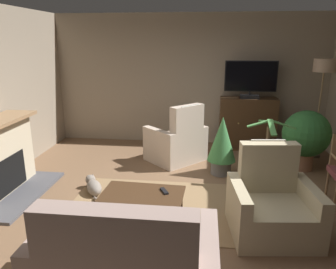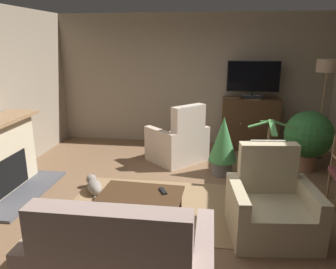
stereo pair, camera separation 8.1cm
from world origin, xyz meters
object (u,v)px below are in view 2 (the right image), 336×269
armchair_beside_cabinet (271,208)px  armchair_facing_sofa (179,143)px  tv_cabinet (250,125)px  potted_plant_on_hearth_side (266,171)px  potted_plant_tall_palm_by_window (308,136)px  sofa_floral (122,268)px  potted_plant_small_fern_corner (223,143)px  cat (94,186)px  floor_lamp (327,73)px  coffee_table (141,197)px  television (253,79)px  tv_remote (163,191)px

armchair_beside_cabinet → armchair_facing_sofa: armchair_facing_sofa is taller
tv_cabinet → potted_plant_on_hearth_side: (0.09, -1.81, -0.28)m
armchair_beside_cabinet → potted_plant_tall_palm_by_window: potted_plant_tall_palm_by_window is taller
sofa_floral → potted_plant_tall_palm_by_window: (2.36, 3.36, 0.27)m
tv_cabinet → potted_plant_tall_palm_by_window: 1.39m
armchair_beside_cabinet → potted_plant_tall_palm_by_window: size_ratio=0.98×
potted_plant_small_fern_corner → cat: bearing=-153.2°
cat → potted_plant_tall_palm_by_window: bearing=21.7°
sofa_floral → armchair_facing_sofa: armchair_facing_sofa is taller
sofa_floral → floor_lamp: floor_lamp is taller
sofa_floral → potted_plant_tall_palm_by_window: 4.11m
coffee_table → potted_plant_tall_palm_by_window: bearing=42.1°
potted_plant_tall_palm_by_window → potted_plant_small_fern_corner: 1.49m
television → armchair_beside_cabinet: size_ratio=0.99×
tv_cabinet → floor_lamp: bearing=-16.6°
television → floor_lamp: size_ratio=0.54×
potted_plant_on_hearth_side → cat: potted_plant_on_hearth_side is taller
potted_plant_small_fern_corner → armchair_facing_sofa: bearing=145.5°
coffee_table → armchair_facing_sofa: bearing=85.1°
tv_cabinet → potted_plant_tall_palm_by_window: size_ratio=1.08×
coffee_table → cat: 1.30m
cat → floor_lamp: floor_lamp is taller
sofa_floral → cat: bearing=116.2°
tv_remote → tv_cabinet: bearing=-49.9°
tv_remote → cat: (-1.16, 0.80, -0.37)m
armchair_beside_cabinet → potted_plant_tall_palm_by_window: 2.29m
potted_plant_small_fern_corner → tv_cabinet: bearing=68.3°
potted_plant_small_fern_corner → potted_plant_tall_palm_by_window: bearing=14.5°
potted_plant_small_fern_corner → cat: potted_plant_small_fern_corner is taller
armchair_beside_cabinet → cat: 2.54m
tv_remote → armchair_facing_sofa: (-0.05, 2.31, -0.13)m
coffee_table → potted_plant_on_hearth_side: bearing=41.7°
coffee_table → tv_cabinet: bearing=64.4°
potted_plant_on_hearth_side → armchair_facing_sofa: bearing=148.7°
potted_plant_on_hearth_side → potted_plant_small_fern_corner: (-0.67, 0.35, 0.32)m
armchair_beside_cabinet → potted_plant_small_fern_corner: 1.79m
armchair_facing_sofa → sofa_floral: bearing=-92.0°
coffee_table → cat: (-0.91, 0.87, -0.31)m
tv_cabinet → television: size_ratio=1.12×
armchair_beside_cabinet → potted_plant_small_fern_corner: bearing=106.7°
television → tv_remote: bearing=-112.7°
armchair_facing_sofa → potted_plant_on_hearth_side: armchair_facing_sofa is taller
television → tv_cabinet: bearing=90.0°
coffee_table → floor_lamp: floor_lamp is taller
sofa_floral → armchair_beside_cabinet: sofa_floral is taller
tv_remote → potted_plant_on_hearth_side: (1.42, 1.42, -0.25)m
potted_plant_tall_palm_by_window → armchair_facing_sofa: bearing=175.6°
armchair_facing_sofa → floor_lamp: 2.97m
tv_remote → potted_plant_on_hearth_side: bearing=-72.5°
armchair_facing_sofa → cat: armchair_facing_sofa is taller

